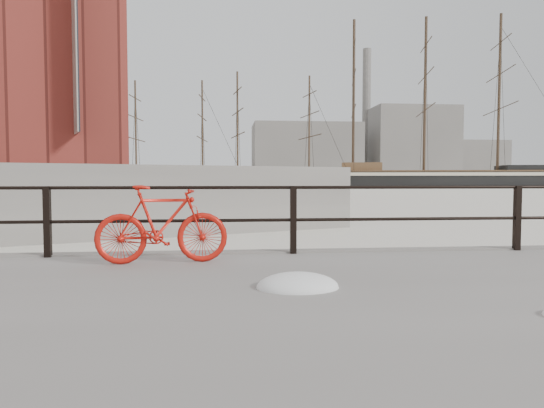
# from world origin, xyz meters

# --- Properties ---
(ground) EXTENTS (400.00, 400.00, 0.00)m
(ground) POSITION_xyz_m (0.00, 0.00, 0.00)
(ground) COLOR white
(ground) RESTS_ON ground
(guardrail) EXTENTS (28.00, 0.10, 1.00)m
(guardrail) POSITION_xyz_m (0.00, -0.15, 0.85)
(guardrail) COLOR black
(guardrail) RESTS_ON promenade
(bicycle) EXTENTS (1.71, 0.41, 1.02)m
(bicycle) POSITION_xyz_m (-5.33, -0.81, 0.86)
(bicycle) COLOR red
(bicycle) RESTS_ON promenade
(barque_black) EXTENTS (61.58, 31.78, 33.34)m
(barque_black) POSITION_xyz_m (33.25, 82.10, 0.00)
(barque_black) COLOR black
(barque_black) RESTS_ON ground
(schooner_mid) EXTENTS (29.07, 15.95, 19.94)m
(schooner_mid) POSITION_xyz_m (3.74, 74.41, 0.00)
(schooner_mid) COLOR beige
(schooner_mid) RESTS_ON ground
(schooner_left) EXTENTS (25.89, 13.83, 18.83)m
(schooner_left) POSITION_xyz_m (-13.91, 76.37, 0.00)
(schooner_left) COLOR white
(schooner_left) RESTS_ON ground
(industrial_west) EXTENTS (32.00, 18.00, 18.00)m
(industrial_west) POSITION_xyz_m (20.00, 140.00, 9.00)
(industrial_west) COLOR gray
(industrial_west) RESTS_ON ground
(industrial_mid) EXTENTS (26.00, 20.00, 24.00)m
(industrial_mid) POSITION_xyz_m (55.00, 145.00, 12.00)
(industrial_mid) COLOR gray
(industrial_mid) RESTS_ON ground
(industrial_east) EXTENTS (20.00, 16.00, 14.00)m
(industrial_east) POSITION_xyz_m (78.00, 150.00, 7.00)
(industrial_east) COLOR gray
(industrial_east) RESTS_ON ground
(smokestack) EXTENTS (2.80, 2.80, 44.00)m
(smokestack) POSITION_xyz_m (42.00, 150.00, 22.00)
(smokestack) COLOR gray
(smokestack) RESTS_ON ground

